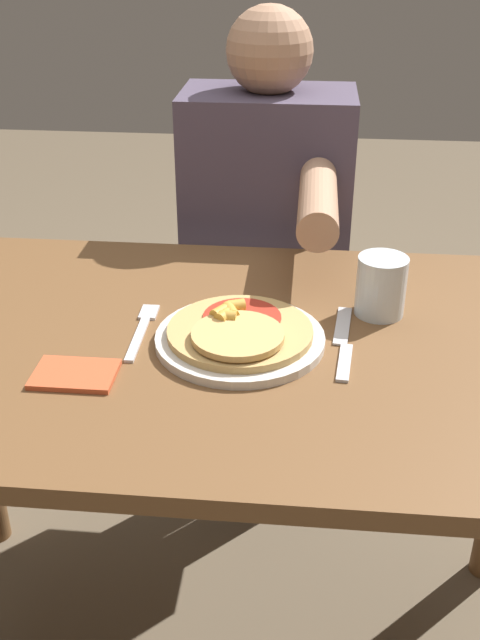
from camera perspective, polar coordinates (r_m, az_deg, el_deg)
dining_table at (r=1.22m, az=-2.04°, el=-6.29°), size 1.28×0.72×0.76m
plate at (r=1.14m, az=-0.00°, el=-1.45°), size 0.26×0.26×0.01m
pizza at (r=1.13m, az=-0.09°, el=-0.79°), size 0.22×0.22×0.04m
fork at (r=1.19m, az=-7.45°, el=-0.59°), size 0.03×0.18×0.00m
knife at (r=1.15m, az=7.89°, el=-1.76°), size 0.03×0.22×0.00m
drinking_glass at (r=1.23m, az=10.69°, el=2.57°), size 0.08×0.08×0.10m
napkin at (r=1.09m, az=-12.47°, el=-4.06°), size 0.12×0.08×0.01m
person_diner at (r=1.66m, az=2.08°, el=5.81°), size 0.35×0.52×1.19m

